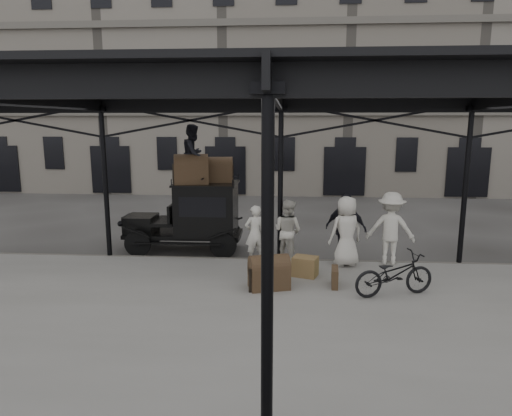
# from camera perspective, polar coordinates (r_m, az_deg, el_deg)

# --- Properties ---
(ground) EXTENTS (120.00, 120.00, 0.00)m
(ground) POSITION_cam_1_polar(r_m,az_deg,el_deg) (11.32, 2.76, -10.06)
(ground) COLOR #383533
(ground) RESTS_ON ground
(platform) EXTENTS (28.00, 8.00, 0.15)m
(platform) POSITION_cam_1_polar(r_m,az_deg,el_deg) (9.45, 2.47, -13.94)
(platform) COLOR slate
(platform) RESTS_ON ground
(canopy) EXTENTS (22.50, 9.00, 4.74)m
(canopy) POSITION_cam_1_polar(r_m,az_deg,el_deg) (8.88, 2.77, 14.47)
(canopy) COLOR black
(canopy) RESTS_ON ground
(building_frontage) EXTENTS (64.00, 8.00, 14.00)m
(building_frontage) POSITION_cam_1_polar(r_m,az_deg,el_deg) (28.74, 3.79, 16.70)
(building_frontage) COLOR slate
(building_frontage) RESTS_ON ground
(taxi) EXTENTS (3.65, 1.55, 2.18)m
(taxi) POSITION_cam_1_polar(r_m,az_deg,el_deg) (14.27, -7.42, -0.71)
(taxi) COLOR black
(taxi) RESTS_ON ground
(porter_left) EXTENTS (0.69, 0.59, 1.59)m
(porter_left) POSITION_cam_1_polar(r_m,az_deg,el_deg) (12.74, -0.15, -3.20)
(porter_left) COLOR beige
(porter_left) RESTS_ON platform
(porter_midleft) EXTENTS (1.08, 1.02, 1.75)m
(porter_midleft) POSITION_cam_1_polar(r_m,az_deg,el_deg) (12.74, 3.98, -2.87)
(porter_midleft) COLOR beige
(porter_midleft) RESTS_ON platform
(porter_centre) EXTENTS (1.10, 0.92, 1.92)m
(porter_centre) POSITION_cam_1_polar(r_m,az_deg,el_deg) (12.55, 11.21, -2.87)
(porter_centre) COLOR beige
(porter_centre) RESTS_ON platform
(porter_official) EXTENTS (1.24, 0.88, 1.95)m
(porter_official) POSITION_cam_1_polar(r_m,az_deg,el_deg) (12.82, 11.17, -2.51)
(porter_official) COLOR black
(porter_official) RESTS_ON platform
(porter_right) EXTENTS (1.42, 1.01, 2.00)m
(porter_right) POSITION_cam_1_polar(r_m,az_deg,el_deg) (13.02, 16.48, -2.44)
(porter_right) COLOR beige
(porter_right) RESTS_ON platform
(bicycle) EXTENTS (2.01, 1.20, 1.00)m
(bicycle) POSITION_cam_1_polar(r_m,az_deg,el_deg) (10.80, 16.88, -7.92)
(bicycle) COLOR black
(bicycle) RESTS_ON platform
(porter_roof) EXTENTS (0.86, 1.00, 1.76)m
(porter_roof) POSITION_cam_1_polar(r_m,az_deg,el_deg) (13.94, -7.81, 6.71)
(porter_roof) COLOR black
(porter_roof) RESTS_ON taxi
(steamer_trunk_roof_near) EXTENTS (1.11, 0.81, 0.74)m
(steamer_trunk_roof_near) POSITION_cam_1_polar(r_m,az_deg,el_deg) (13.84, -8.08, 4.55)
(steamer_trunk_roof_near) COLOR #463020
(steamer_trunk_roof_near) RESTS_ON taxi
(steamer_trunk_roof_far) EXTENTS (0.93, 0.63, 0.64)m
(steamer_trunk_roof_far) POSITION_cam_1_polar(r_m,az_deg,el_deg) (14.15, -4.72, 4.57)
(steamer_trunk_roof_far) COLOR #463020
(steamer_trunk_roof_far) RESTS_ON taxi
(steamer_trunk_platform) EXTENTS (1.04, 0.80, 0.67)m
(steamer_trunk_platform) POSITION_cam_1_polar(r_m,az_deg,el_deg) (10.83, 1.64, -8.29)
(steamer_trunk_platform) COLOR #463020
(steamer_trunk_platform) RESTS_ON platform
(wicker_hamper) EXTENTS (0.71, 0.62, 0.50)m
(wicker_hamper) POSITION_cam_1_polar(r_m,az_deg,el_deg) (11.74, 6.16, -7.27)
(wicker_hamper) COLOR olive
(wicker_hamper) RESTS_ON platform
(suitcase_upright) EXTENTS (0.19, 0.61, 0.45)m
(suitcase_upright) POSITION_cam_1_polar(r_m,az_deg,el_deg) (11.13, 9.82, -8.52)
(suitcase_upright) COLOR #463020
(suitcase_upright) RESTS_ON platform
(suitcase_flat) EXTENTS (0.62, 0.26, 0.40)m
(suitcase_flat) POSITION_cam_1_polar(r_m,az_deg,el_deg) (10.74, 0.77, -9.24)
(suitcase_flat) COLOR #463020
(suitcase_flat) RESTS_ON platform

